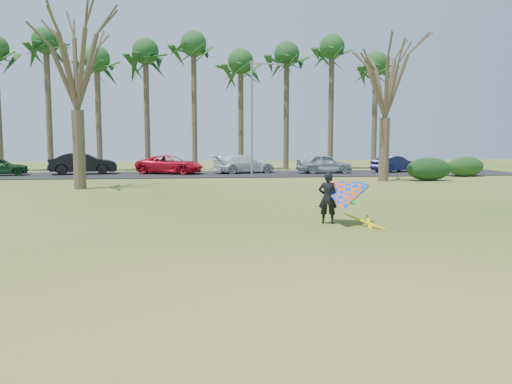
{
  "coord_description": "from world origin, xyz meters",
  "views": [
    {
      "loc": [
        -1.66,
        -12.51,
        2.64
      ],
      "look_at": [
        0.0,
        2.0,
        1.1
      ],
      "focal_mm": 35.0,
      "sensor_mm": 36.0,
      "label": 1
    }
  ],
  "objects": [
    {
      "name": "palm_2",
      "position": [
        -14.0,
        31.0,
        10.52
      ],
      "size": [
        4.84,
        4.84,
        12.24
      ],
      "color": "#4C3E2D",
      "rests_on": "ground"
    },
    {
      "name": "car_5",
      "position": [
        13.77,
        25.56,
        0.7
      ],
      "size": [
        4.11,
        2.82,
        1.28
      ],
      "primitive_type": "imported",
      "rotation": [
        0.0,
        0.0,
        1.99
      ],
      "color": "#161B44",
      "rests_on": "parking_strip"
    },
    {
      "name": "hedge_near",
      "position": [
        13.04,
        18.04,
        0.74
      ],
      "size": [
        2.97,
        1.35,
        1.49
      ],
      "primitive_type": "ellipsoid",
      "color": "#133514",
      "rests_on": "ground"
    },
    {
      "name": "parking_strip",
      "position": [
        0.0,
        25.0,
        0.03
      ],
      "size": [
        46.0,
        7.0,
        0.06
      ],
      "primitive_type": "cube",
      "color": "black",
      "rests_on": "ground"
    },
    {
      "name": "palm_9",
      "position": [
        14.0,
        31.0,
        9.17
      ],
      "size": [
        4.84,
        4.84,
        10.84
      ],
      "color": "brown",
      "rests_on": "ground"
    },
    {
      "name": "palm_5",
      "position": [
        -2.0,
        31.0,
        10.52
      ],
      "size": [
        4.84,
        4.84,
        12.24
      ],
      "color": "#4B3A2D",
      "rests_on": "ground"
    },
    {
      "name": "kite_flyer",
      "position": [
        2.76,
        2.46,
        0.84
      ],
      "size": [
        2.13,
        2.39,
        2.02
      ],
      "color": "black",
      "rests_on": "ground"
    },
    {
      "name": "hedge_far",
      "position": [
        17.23,
        21.05,
        0.73
      ],
      "size": [
        2.63,
        1.24,
        1.46
      ],
      "primitive_type": "ellipsoid",
      "color": "#193E16",
      "rests_on": "ground"
    },
    {
      "name": "car_4",
      "position": [
        7.95,
        25.08,
        0.79
      ],
      "size": [
        4.37,
        1.98,
        1.46
      ],
      "primitive_type": "imported",
      "rotation": [
        0.0,
        0.0,
        1.63
      ],
      "color": "#A7AEB5",
      "rests_on": "parking_strip"
    },
    {
      "name": "palm_4",
      "position": [
        -6.0,
        31.0,
        9.85
      ],
      "size": [
        4.84,
        4.84,
        11.54
      ],
      "color": "#4D3C2E",
      "rests_on": "ground"
    },
    {
      "name": "ground",
      "position": [
        0.0,
        0.0,
        0.0
      ],
      "size": [
        100.0,
        100.0,
        0.0
      ],
      "primitive_type": "plane",
      "color": "#2A5813",
      "rests_on": "ground"
    },
    {
      "name": "palm_7",
      "position": [
        6.0,
        31.0,
        9.85
      ],
      "size": [
        4.84,
        4.84,
        11.54
      ],
      "color": "#4A3B2C",
      "rests_on": "ground"
    },
    {
      "name": "streetlight",
      "position": [
        2.16,
        22.0,
        4.46
      ],
      "size": [
        2.28,
        0.18,
        8.0
      ],
      "color": "gray",
      "rests_on": "ground"
    },
    {
      "name": "car_2",
      "position": [
        -3.83,
        25.67,
        0.75
      ],
      "size": [
        5.47,
        3.79,
        1.39
      ],
      "primitive_type": "imported",
      "rotation": [
        0.0,
        0.0,
        1.24
      ],
      "color": "red",
      "rests_on": "parking_strip"
    },
    {
      "name": "palm_8",
      "position": [
        10.0,
        31.0,
        10.52
      ],
      "size": [
        4.84,
        4.84,
        12.24
      ],
      "color": "#4A3D2C",
      "rests_on": "ground"
    },
    {
      "name": "car_1",
      "position": [
        -10.24,
        25.92,
        0.86
      ],
      "size": [
        5.03,
        2.38,
        1.59
      ],
      "primitive_type": "imported",
      "rotation": [
        0.0,
        0.0,
        1.72
      ],
      "color": "black",
      "rests_on": "parking_strip"
    },
    {
      "name": "car_3",
      "position": [
        1.81,
        25.86,
        0.76
      ],
      "size": [
        5.24,
        3.44,
        1.41
      ],
      "primitive_type": "imported",
      "rotation": [
        0.0,
        0.0,
        1.9
      ],
      "color": "white",
      "rests_on": "parking_strip"
    },
    {
      "name": "palm_6",
      "position": [
        2.0,
        31.0,
        9.17
      ],
      "size": [
        4.84,
        4.84,
        10.84
      ],
      "color": "#49392C",
      "rests_on": "ground"
    },
    {
      "name": "bare_tree_right",
      "position": [
        10.0,
        18.0,
        6.57
      ],
      "size": [
        6.27,
        6.27,
        9.21
      ],
      "color": "#4B392D",
      "rests_on": "ground"
    },
    {
      "name": "bare_tree_left",
      "position": [
        -8.0,
        15.0,
        6.92
      ],
      "size": [
        6.6,
        6.6,
        9.7
      ],
      "color": "#453929",
      "rests_on": "ground"
    },
    {
      "name": "palm_3",
      "position": [
        -10.0,
        31.0,
        9.17
      ],
      "size": [
        4.84,
        4.84,
        10.84
      ],
      "color": "#49392C",
      "rests_on": "ground"
    }
  ]
}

